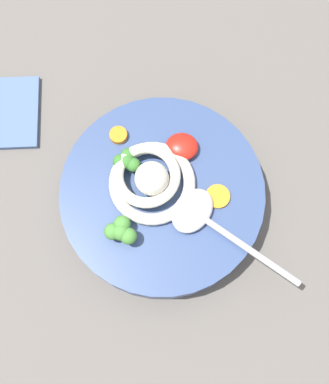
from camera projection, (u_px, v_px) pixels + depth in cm
name	position (u px, v px, depth cm)	size (l,w,h in cm)	color
table_slab	(179.00, 201.00, 67.24)	(98.28, 98.28, 3.52)	#5B5651
soup_bowl	(164.00, 197.00, 62.87)	(25.41, 25.41, 5.04)	#334775
noodle_pile	(153.00, 180.00, 59.42)	(11.65, 11.42, 4.68)	silver
soup_spoon	(204.00, 217.00, 58.86)	(16.64, 11.43, 1.60)	#B7B7BC
chili_sauce_dollop	(184.00, 147.00, 61.10)	(4.05, 3.65, 1.82)	red
broccoli_floret_near_spoon	(123.00, 231.00, 57.27)	(3.92, 3.37, 3.10)	#7A9E60
broccoli_floret_rear	(130.00, 161.00, 59.76)	(3.47, 2.99, 2.74)	#7A9E60
carrot_slice_beside_noodles	(121.00, 135.00, 62.05)	(2.22, 2.22, 0.78)	orange
carrot_slice_far	(220.00, 197.00, 60.13)	(2.99, 2.99, 0.46)	orange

